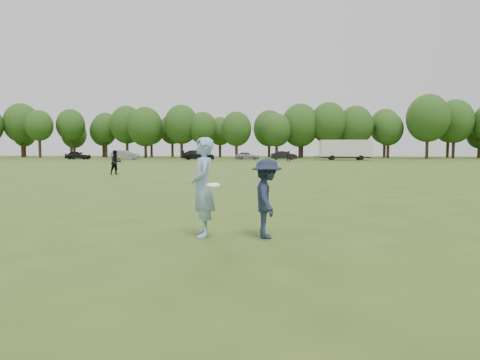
{
  "coord_description": "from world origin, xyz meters",
  "views": [
    {
      "loc": [
        0.48,
        -8.81,
        1.81
      ],
      "look_at": [
        -0.59,
        0.79,
        1.1
      ],
      "focal_mm": 32.0,
      "sensor_mm": 36.0,
      "label": 1
    }
  ],
  "objects_px": {
    "player_far_a": "(116,162)",
    "car_a": "(78,155)",
    "field_cone": "(451,164)",
    "defender": "(267,198)",
    "car_e": "(247,156)",
    "car_f": "(284,155)",
    "thrower": "(203,187)",
    "cargo_trailer": "(346,149)",
    "car_b": "(125,155)",
    "player_far_d": "(288,156)",
    "car_d": "(198,155)"
  },
  "relations": [
    {
      "from": "defender",
      "to": "player_far_d",
      "type": "height_order",
      "value": "defender"
    },
    {
      "from": "car_f",
      "to": "player_far_a",
      "type": "bearing_deg",
      "value": 159.86
    },
    {
      "from": "defender",
      "to": "cargo_trailer",
      "type": "relative_size",
      "value": 0.18
    },
    {
      "from": "car_a",
      "to": "car_f",
      "type": "distance_m",
      "value": 34.68
    },
    {
      "from": "defender",
      "to": "player_far_a",
      "type": "distance_m",
      "value": 23.2
    },
    {
      "from": "thrower",
      "to": "defender",
      "type": "bearing_deg",
      "value": 73.62
    },
    {
      "from": "car_b",
      "to": "thrower",
      "type": "bearing_deg",
      "value": -155.98
    },
    {
      "from": "field_cone",
      "to": "thrower",
      "type": "bearing_deg",
      "value": -115.92
    },
    {
      "from": "player_far_d",
      "to": "car_e",
      "type": "height_order",
      "value": "player_far_d"
    },
    {
      "from": "thrower",
      "to": "car_e",
      "type": "relative_size",
      "value": 0.52
    },
    {
      "from": "car_a",
      "to": "car_d",
      "type": "relative_size",
      "value": 0.77
    },
    {
      "from": "defender",
      "to": "player_far_a",
      "type": "xyz_separation_m",
      "value": [
        -11.54,
        20.12,
        0.05
      ]
    },
    {
      "from": "player_far_a",
      "to": "player_far_d",
      "type": "xyz_separation_m",
      "value": [
        12.07,
        31.69,
        -0.09
      ]
    },
    {
      "from": "defender",
      "to": "car_d",
      "type": "height_order",
      "value": "defender"
    },
    {
      "from": "car_d",
      "to": "cargo_trailer",
      "type": "distance_m",
      "value": 23.76
    },
    {
      "from": "defender",
      "to": "car_e",
      "type": "distance_m",
      "value": 60.65
    },
    {
      "from": "car_a",
      "to": "cargo_trailer",
      "type": "xyz_separation_m",
      "value": [
        44.38,
        0.48,
        1.06
      ]
    },
    {
      "from": "car_f",
      "to": "field_cone",
      "type": "relative_size",
      "value": 14.49
    },
    {
      "from": "car_f",
      "to": "field_cone",
      "type": "bearing_deg",
      "value": -145.24
    },
    {
      "from": "player_far_a",
      "to": "player_far_d",
      "type": "height_order",
      "value": "player_far_a"
    },
    {
      "from": "player_far_a",
      "to": "car_e",
      "type": "xyz_separation_m",
      "value": [
        5.41,
        40.22,
        -0.18
      ]
    },
    {
      "from": "defender",
      "to": "car_a",
      "type": "bearing_deg",
      "value": 21.56
    },
    {
      "from": "player_far_d",
      "to": "car_e",
      "type": "distance_m",
      "value": 10.82
    },
    {
      "from": "car_d",
      "to": "car_e",
      "type": "xyz_separation_m",
      "value": [
        8.06,
        0.03,
        -0.12
      ]
    },
    {
      "from": "car_f",
      "to": "defender",
      "type": "bearing_deg",
      "value": 175.35
    },
    {
      "from": "player_far_a",
      "to": "car_d",
      "type": "distance_m",
      "value": 40.27
    },
    {
      "from": "player_far_a",
      "to": "car_e",
      "type": "bearing_deg",
      "value": 32.82
    },
    {
      "from": "car_f",
      "to": "car_e",
      "type": "bearing_deg",
      "value": 97.03
    },
    {
      "from": "car_f",
      "to": "thrower",
      "type": "bearing_deg",
      "value": 174.13
    },
    {
      "from": "car_b",
      "to": "car_f",
      "type": "distance_m",
      "value": 26.48
    },
    {
      "from": "thrower",
      "to": "car_b",
      "type": "height_order",
      "value": "thrower"
    },
    {
      "from": "thrower",
      "to": "player_far_a",
      "type": "xyz_separation_m",
      "value": [
        -10.22,
        20.13,
        -0.16
      ]
    },
    {
      "from": "car_a",
      "to": "car_b",
      "type": "distance_m",
      "value": 8.21
    },
    {
      "from": "player_far_a",
      "to": "car_a",
      "type": "height_order",
      "value": "player_far_a"
    },
    {
      "from": "defender",
      "to": "cargo_trailer",
      "type": "xyz_separation_m",
      "value": [
        9.54,
        60.7,
        0.97
      ]
    },
    {
      "from": "car_b",
      "to": "field_cone",
      "type": "xyz_separation_m",
      "value": [
        44.58,
        -20.64,
        -0.62
      ]
    },
    {
      "from": "car_e",
      "to": "thrower",
      "type": "bearing_deg",
      "value": -177.68
    },
    {
      "from": "player_far_a",
      "to": "cargo_trailer",
      "type": "height_order",
      "value": "cargo_trailer"
    },
    {
      "from": "car_a",
      "to": "defender",
      "type": "bearing_deg",
      "value": -151.11
    },
    {
      "from": "car_a",
      "to": "car_e",
      "type": "relative_size",
      "value": 1.06
    },
    {
      "from": "car_e",
      "to": "car_f",
      "type": "relative_size",
      "value": 0.91
    },
    {
      "from": "cargo_trailer",
      "to": "defender",
      "type": "bearing_deg",
      "value": -98.94
    },
    {
      "from": "car_b",
      "to": "cargo_trailer",
      "type": "xyz_separation_m",
      "value": [
        36.18,
        0.41,
        1.0
      ]
    },
    {
      "from": "player_far_a",
      "to": "car_d",
      "type": "relative_size",
      "value": 0.31
    },
    {
      "from": "player_far_a",
      "to": "field_cone",
      "type": "height_order",
      "value": "player_far_a"
    },
    {
      "from": "player_far_a",
      "to": "field_cone",
      "type": "relative_size",
      "value": 5.71
    },
    {
      "from": "player_far_a",
      "to": "car_f",
      "type": "relative_size",
      "value": 0.39
    },
    {
      "from": "player_far_a",
      "to": "player_far_d",
      "type": "relative_size",
      "value": 1.12
    },
    {
      "from": "defender",
      "to": "car_e",
      "type": "bearing_deg",
      "value": -2.69
    },
    {
      "from": "player_far_a",
      "to": "car_a",
      "type": "bearing_deg",
      "value": 70.64
    }
  ]
}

